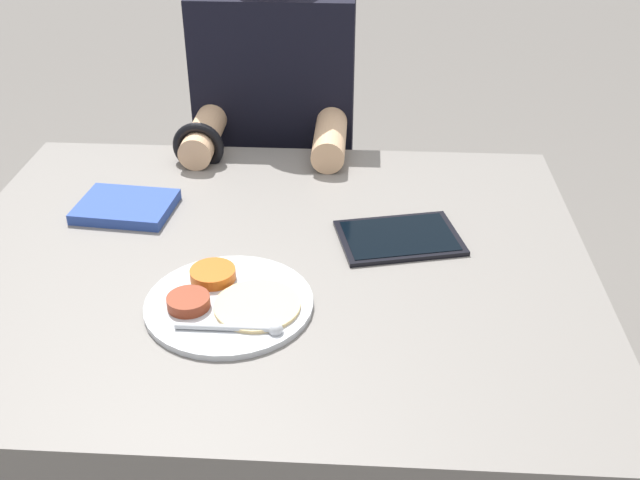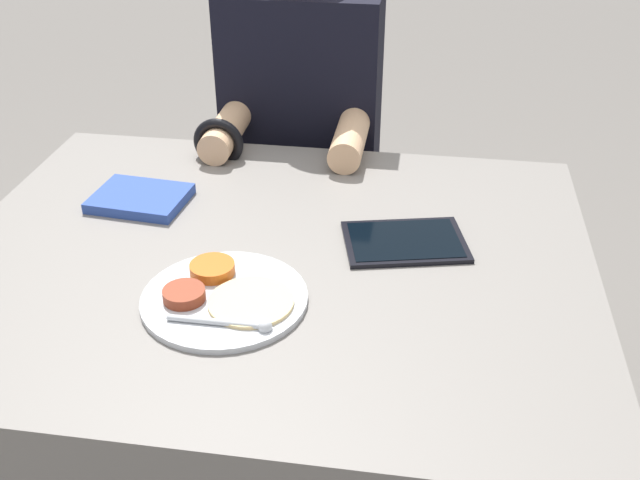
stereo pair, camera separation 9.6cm
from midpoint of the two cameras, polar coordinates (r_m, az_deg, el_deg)
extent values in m
cube|color=slate|center=(1.50, -5.53, -12.67)|extent=(1.11, 0.90, 0.70)
cylinder|color=#B7BABF|center=(1.17, -9.28, -4.88)|extent=(0.26, 0.26, 0.01)
cylinder|color=#B75114|center=(1.22, -10.41, -2.64)|extent=(0.07, 0.07, 0.02)
cylinder|color=maroon|center=(1.17, -12.34, -4.68)|extent=(0.07, 0.07, 0.02)
cylinder|color=#DBBC7F|center=(1.15, -7.20, -5.04)|extent=(0.13, 0.13, 0.01)
cylinder|color=#B7BABF|center=(1.11, -9.72, -6.66)|extent=(0.15, 0.01, 0.01)
sphere|color=#B7BABF|center=(1.10, -5.92, -6.86)|extent=(0.02, 0.02, 0.02)
cube|color=silver|center=(1.47, -16.37, 2.21)|extent=(0.18, 0.15, 0.01)
cube|color=#28428E|center=(1.47, -16.40, 2.42)|extent=(0.19, 0.15, 0.02)
cube|color=black|center=(1.33, 4.00, 0.12)|extent=(0.24, 0.19, 0.01)
cube|color=black|center=(1.33, 4.01, 0.29)|extent=(0.21, 0.17, 0.00)
cube|color=black|center=(2.07, -4.24, -3.17)|extent=(0.33, 0.22, 0.44)
cube|color=black|center=(1.84, -4.85, 9.80)|extent=(0.37, 0.20, 0.56)
cylinder|color=tan|center=(1.68, -10.44, 7.88)|extent=(0.07, 0.22, 0.07)
cylinder|color=tan|center=(1.64, -0.92, 7.79)|extent=(0.07, 0.22, 0.07)
torus|color=black|center=(1.62, -10.95, 6.94)|extent=(0.11, 0.02, 0.11)
camera|label=1|loc=(0.05, -92.27, -1.38)|focal=42.00mm
camera|label=2|loc=(0.05, 87.73, 1.38)|focal=42.00mm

